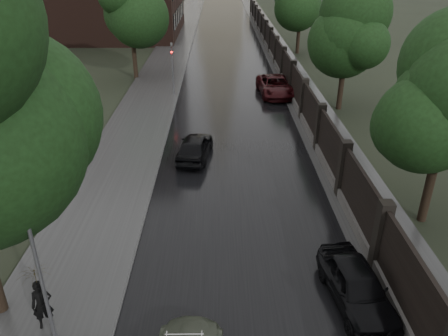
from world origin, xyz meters
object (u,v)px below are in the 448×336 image
hatchback_left (195,147)px  car_right_near (357,286)px  tree_left_far (131,15)px  tree_right_b (347,36)px  lamp_post (41,278)px  traffic_light (172,65)px  tree_right_c (301,4)px  car_right_far (275,86)px  pedestrian_umbrella (36,281)px

hatchback_left → car_right_near: 12.09m
tree_left_far → tree_right_b: 17.45m
lamp_post → traffic_light: size_ratio=1.28×
tree_right_b → traffic_light: 12.44m
tree_right_c → car_right_near: 37.13m
tree_right_b → car_right_far: size_ratio=1.38×
tree_right_c → pedestrian_umbrella: tree_right_c is taller
tree_right_b → lamp_post: bearing=-122.2°
car_right_near → car_right_far: car_right_far is taller
car_right_near → car_right_far: size_ratio=0.76×
lamp_post → car_right_far: (8.80, 23.75, -1.96)m
tree_right_b → pedestrian_umbrella: size_ratio=2.79×
lamp_post → car_right_far: size_ratio=1.00×
lamp_post → tree_right_b: bearing=57.8°
lamp_post → car_right_near: (8.80, 1.85, -2.01)m
traffic_light → tree_left_far: bearing=126.5°
tree_left_far → pedestrian_umbrella: tree_left_far is taller
hatchback_left → car_right_near: hatchback_left is taller
tree_right_b → pedestrian_umbrella: bearing=-124.4°
tree_right_c → hatchback_left: tree_right_c is taller
tree_left_far → hatchback_left: (5.81, -15.93, -4.58)m
tree_right_c → pedestrian_umbrella: (-13.49, -37.66, -3.12)m
tree_right_b → car_right_far: tree_right_b is taller
tree_right_c → pedestrian_umbrella: bearing=-109.7°
tree_right_c → car_right_far: size_ratio=1.38×
hatchback_left → car_right_far: size_ratio=0.76×
tree_left_far → car_right_far: 13.16m
tree_right_c → lamp_post: 40.67m
traffic_light → car_right_near: 23.04m
hatchback_left → tree_left_far: bearing=-62.2°
hatchback_left → car_right_far: (5.59, 11.17, 0.05)m
tree_left_far → traffic_light: bearing=-53.5°
lamp_post → pedestrian_umbrella: size_ratio=2.03×
car_right_far → tree_right_b: bearing=-42.6°
tree_right_b → traffic_light: (-11.80, 2.99, -2.55)m
tree_right_b → pedestrian_umbrella: (-13.49, -19.66, -3.12)m
hatchback_left → car_right_far: car_right_far is taller
traffic_light → pedestrian_umbrella: traffic_light is taller
traffic_light → lamp_post: bearing=-92.7°
hatchback_left → car_right_near: bearing=125.3°
tree_left_far → tree_right_b: tree_left_far is taller
tree_left_far → tree_right_b: size_ratio=1.05×
tree_right_b → lamp_post: tree_right_b is taller
pedestrian_umbrella → tree_right_c: bearing=50.8°
car_right_near → hatchback_left: bearing=110.2°
traffic_light → car_right_near: (7.70, -21.65, -1.74)m
lamp_post → car_right_near: size_ratio=1.32×
tree_right_c → tree_left_far: bearing=-147.2°
tree_right_b → traffic_light: size_ratio=1.75×
traffic_light → pedestrian_umbrella: 22.73m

